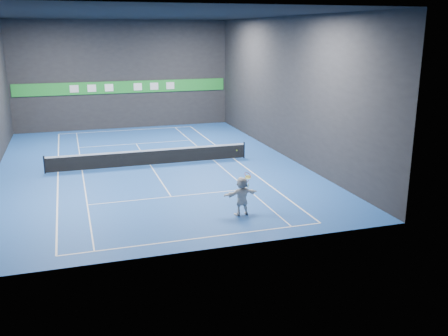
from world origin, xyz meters
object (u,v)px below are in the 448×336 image
object	(u,v)px
tennis_net	(150,157)
player	(242,196)
tennis_ball	(237,150)
tennis_racket	(248,177)

from	to	relation	value
tennis_net	player	bearing A→B (deg)	-75.46
tennis_net	tennis_ball	bearing A→B (deg)	-76.59
tennis_ball	tennis_net	size ratio (longest dim) A/B	0.01
player	tennis_net	world-z (taller)	player
tennis_ball	player	bearing A→B (deg)	-20.86
player	tennis_ball	bearing A→B (deg)	-27.53
tennis_net	tennis_racket	bearing A→B (deg)	-73.81
tennis_ball	tennis_racket	size ratio (longest dim) A/B	0.08
tennis_net	tennis_racket	size ratio (longest dim) A/B	16.68
tennis_ball	tennis_net	distance (m)	10.34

